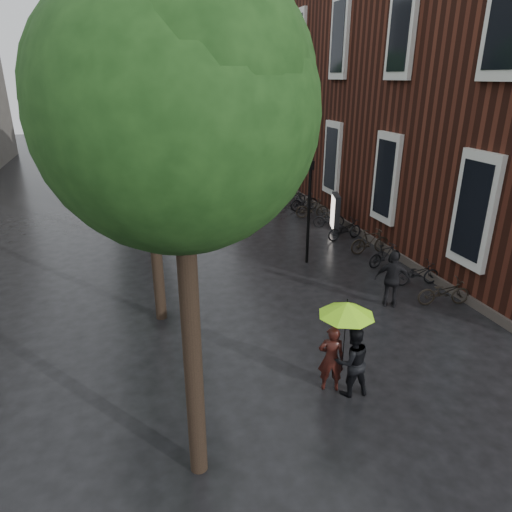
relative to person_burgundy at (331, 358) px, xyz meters
name	(u,v)px	position (x,y,z in m)	size (l,w,h in m)	color
ground	(416,460)	(0.66, -2.46, -0.83)	(120.00, 120.00, 0.00)	black
brick_building	(385,92)	(11.13, 17.01, 5.17)	(10.20, 33.20, 12.00)	#38160F
street_trees	(132,89)	(-3.33, 13.46, 5.51)	(4.33, 34.03, 8.91)	black
person_burgundy	(331,358)	(0.00, 0.00, 0.00)	(0.60, 0.40, 1.65)	black
person_black	(352,361)	(0.39, -0.27, 0.03)	(0.83, 0.65, 1.70)	black
lime_umbrella	(347,309)	(0.17, -0.23, 1.37)	(1.24, 1.24, 1.82)	black
pedestrian_walking	(393,279)	(3.63, 3.25, 0.10)	(1.08, 0.45, 1.85)	black
parked_bicycles	(337,224)	(5.22, 10.36, -0.36)	(2.04, 15.96, 1.05)	black
ad_lightbox	(335,213)	(5.23, 10.65, 0.07)	(0.27, 1.18, 1.78)	black
lamp_post	(309,203)	(2.50, 7.42, 1.60)	(0.21, 0.21, 3.99)	black
cycle_sign	(156,179)	(-2.45, 16.10, 1.05)	(0.15, 0.52, 2.84)	#262628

